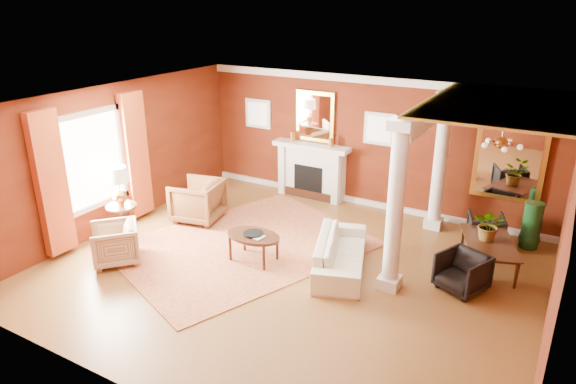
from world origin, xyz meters
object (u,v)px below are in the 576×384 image
Objects in this scene: sofa at (341,248)px; armchair_stripe at (115,242)px; side_table at (119,191)px; coffee_table at (253,237)px; dining_table at (491,247)px; armchair_leopard at (198,199)px.

sofa reaches higher than armchair_stripe.
side_table is (-4.20, -0.99, 0.58)m from sofa.
armchair_stripe is 0.78× the size of coffee_table.
dining_table is (3.71, 1.82, -0.07)m from coffee_table.
armchair_leopard is 0.67× the size of dining_table.
armchair_leopard is 1.65m from side_table.
armchair_stripe is at bearing -13.66° from armchair_leopard.
sofa is at bearing 13.29° from side_table.
side_table is at bearing -38.53° from armchair_leopard.
coffee_table is at bearing 90.21° from sofa.
coffee_table is at bearing 96.45° from dining_table.
coffee_table is (-1.47, -0.52, 0.07)m from sofa.
armchair_leopard reaches higher than dining_table.
armchair_leopard is at bearing 155.30° from coffee_table.
armchair_leopard is at bearing 129.57° from armchair_stripe.
sofa is 4.36m from side_table.
armchair_stripe is at bearing 98.22° from dining_table.
side_table reaches higher than armchair_stripe.
side_table is at bearing 89.91° from dining_table.
armchair_stripe reaches higher than coffee_table.
coffee_table is 2.82m from side_table.
armchair_leopard is at bearing 62.67° from side_table.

